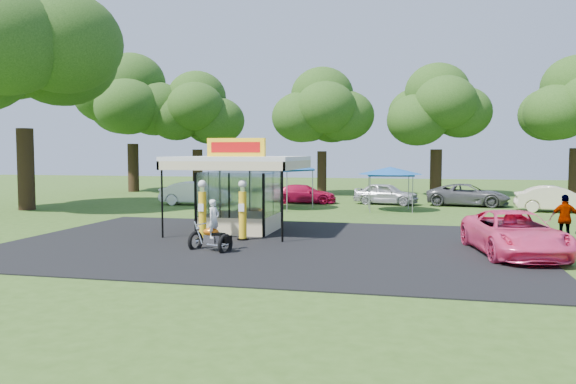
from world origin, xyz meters
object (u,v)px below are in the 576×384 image
object	(u,v)px
bg_car_a	(196,193)
bg_car_d	(468,195)
motorcycle	(213,231)
tent_east	(390,171)
gas_station_kiosk	(240,192)
spectator_east_b	(565,219)
tent_west	(282,166)
gas_pump_right	(243,212)
bg_car_e	(557,199)
bg_car_b	(304,194)
a_frame_sign	(513,243)
kiosk_car	(254,216)
pink_sedan	(514,233)
bg_car_c	(386,194)
gas_pump_left	(203,211)

from	to	relation	value
bg_car_a	bg_car_d	bearing A→B (deg)	-85.67
motorcycle	tent_east	size ratio (longest dim) A/B	0.51
gas_station_kiosk	spectator_east_b	distance (m)	13.41
gas_station_kiosk	bg_car_a	bearing A→B (deg)	120.35
tent_west	gas_pump_right	bearing A→B (deg)	-83.43
gas_station_kiosk	bg_car_e	size ratio (longest dim) A/B	1.14
gas_station_kiosk	bg_car_d	world-z (taller)	gas_station_kiosk
gas_pump_right	bg_car_a	distance (m)	16.36
gas_station_kiosk	motorcycle	size ratio (longest dim) A/B	2.76
bg_car_b	bg_car_e	world-z (taller)	bg_car_e
a_frame_sign	kiosk_car	world-z (taller)	kiosk_car
kiosk_car	pink_sedan	bearing A→B (deg)	-116.86
bg_car_c	tent_west	world-z (taller)	tent_west
a_frame_sign	tent_east	bearing A→B (deg)	100.85
kiosk_car	pink_sedan	xyz separation A→B (m)	(10.98, -5.56, 0.28)
pink_sedan	a_frame_sign	bearing A→B (deg)	-112.71
pink_sedan	bg_car_c	xyz separation A→B (m)	(-5.32, 18.41, -0.02)
bg_car_a	gas_station_kiosk	bearing A→B (deg)	-155.38
gas_pump_left	tent_east	distance (m)	15.13
motorcycle	bg_car_b	distance (m)	19.78
bg_car_b	tent_west	bearing A→B (deg)	167.17
gas_pump_right	bg_car_c	size ratio (longest dim) A/B	0.57
kiosk_car	tent_west	world-z (taller)	tent_west
gas_station_kiosk	motorcycle	world-z (taller)	gas_station_kiosk
tent_east	bg_car_d	bearing A→B (deg)	41.27
gas_pump_right	bg_car_d	size ratio (longest dim) A/B	0.46
motorcycle	bg_car_c	xyz separation A→B (m)	(5.09, 20.10, -0.02)
gas_pump_left	bg_car_c	size ratio (longest dim) A/B	0.56
gas_station_kiosk	motorcycle	distance (m)	5.18
a_frame_sign	tent_east	world-z (taller)	tent_east
gas_pump_right	kiosk_car	distance (m)	4.72
kiosk_car	bg_car_e	bearing A→B (deg)	-57.58
bg_car_e	gas_pump_left	bearing A→B (deg)	136.05
gas_station_kiosk	pink_sedan	bearing A→B (deg)	-17.00
pink_sedan	tent_east	size ratio (longest dim) A/B	1.43
bg_car_b	bg_car_d	xyz separation A→B (m)	(11.05, 0.44, 0.08)
bg_car_b	spectator_east_b	bearing A→B (deg)	-141.56
gas_pump_left	gas_pump_right	bearing A→B (deg)	7.40
gas_pump_left	a_frame_sign	world-z (taller)	gas_pump_left
tent_west	bg_car_a	bearing A→B (deg)	169.25
gas_station_kiosk	tent_east	size ratio (longest dim) A/B	1.40
gas_pump_left	bg_car_b	xyz separation A→B (m)	(0.76, 17.31, -0.52)
bg_car_d	spectator_east_b	bearing A→B (deg)	-162.51
a_frame_sign	kiosk_car	bearing A→B (deg)	144.30
kiosk_car	bg_car_b	bearing A→B (deg)	0.03
spectator_east_b	tent_east	distance (m)	13.19
a_frame_sign	motorcycle	bearing A→B (deg)	-179.77
gas_pump_left	spectator_east_b	size ratio (longest dim) A/B	1.28
gas_pump_right	motorcycle	size ratio (longest dim) A/B	1.26
a_frame_sign	bg_car_c	size ratio (longest dim) A/B	0.20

